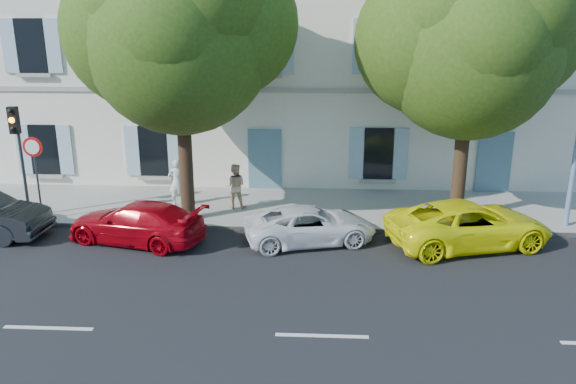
# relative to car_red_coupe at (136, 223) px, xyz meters

# --- Properties ---
(ground) EXTENTS (90.00, 90.00, 0.00)m
(ground) POSITION_rel_car_red_coupe_xyz_m (5.61, -1.12, -0.62)
(ground) COLOR black
(sidewalk) EXTENTS (36.00, 4.50, 0.15)m
(sidewalk) POSITION_rel_car_red_coupe_xyz_m (5.61, 3.33, -0.54)
(sidewalk) COLOR #A09E96
(sidewalk) RESTS_ON ground
(kerb) EXTENTS (36.00, 0.16, 0.16)m
(kerb) POSITION_rel_car_red_coupe_xyz_m (5.61, 1.16, -0.54)
(kerb) COLOR #9E998E
(kerb) RESTS_ON ground
(building) EXTENTS (28.00, 7.00, 12.00)m
(building) POSITION_rel_car_red_coupe_xyz_m (5.61, 9.08, 5.38)
(building) COLOR silver
(building) RESTS_ON ground
(car_red_coupe) EXTENTS (4.57, 2.79, 1.24)m
(car_red_coupe) POSITION_rel_car_red_coupe_xyz_m (0.00, 0.00, 0.00)
(car_red_coupe) COLOR #A60410
(car_red_coupe) RESTS_ON ground
(car_white_coupe) EXTENTS (4.30, 2.77, 1.10)m
(car_white_coupe) POSITION_rel_car_red_coupe_xyz_m (5.27, 0.24, -0.07)
(car_white_coupe) COLOR white
(car_white_coupe) RESTS_ON ground
(car_yellow_supercar) EXTENTS (5.31, 3.50, 1.36)m
(car_yellow_supercar) POSITION_rel_car_red_coupe_xyz_m (10.00, 0.22, 0.06)
(car_yellow_supercar) COLOR #FFFB0A
(car_yellow_supercar) RESTS_ON ground
(tree_left) EXTENTS (5.75, 5.75, 8.91)m
(tree_left) POSITION_rel_car_red_coupe_xyz_m (1.19, 1.77, 5.26)
(tree_left) COLOR #3A2819
(tree_left) RESTS_ON sidewalk
(tree_right) EXTENTS (5.51, 5.51, 8.49)m
(tree_right) POSITION_rel_car_red_coupe_xyz_m (10.12, 2.28, 4.98)
(tree_right) COLOR #3A2819
(tree_right) RESTS_ON sidewalk
(traffic_light) EXTENTS (0.30, 0.42, 3.73)m
(traffic_light) POSITION_rel_car_red_coupe_xyz_m (-4.27, 1.66, 2.23)
(traffic_light) COLOR #383A3D
(traffic_light) RESTS_ON sidewalk
(road_sign) EXTENTS (0.64, 0.09, 2.78)m
(road_sign) POSITION_rel_car_red_coupe_xyz_m (-3.68, 1.44, 1.54)
(road_sign) COLOR #383A3D
(road_sign) RESTS_ON sidewalk
(pedestrian_a) EXTENTS (0.69, 0.53, 1.69)m
(pedestrian_a) POSITION_rel_car_red_coupe_xyz_m (0.50, 3.21, 0.37)
(pedestrian_a) COLOR silver
(pedestrian_a) RESTS_ON sidewalk
(pedestrian_b) EXTENTS (0.78, 0.61, 1.59)m
(pedestrian_b) POSITION_rel_car_red_coupe_xyz_m (2.58, 3.03, 0.32)
(pedestrian_b) COLOR #D4B287
(pedestrian_b) RESTS_ON sidewalk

